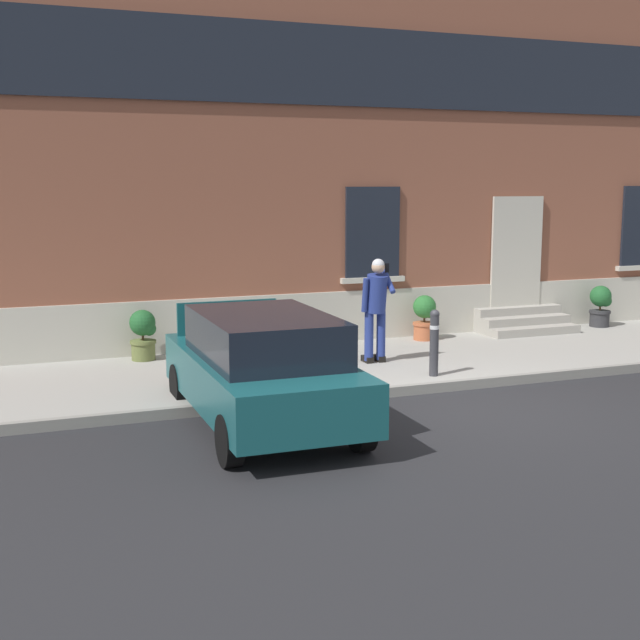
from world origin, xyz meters
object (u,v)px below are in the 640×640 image
Objects in this scene: planter_terracotta at (425,316)px; person_on_phone at (376,304)px; planter_cream at (299,327)px; bollard_far_left at (192,358)px; bollard_near_person at (434,340)px; planter_olive at (143,333)px; planter_charcoal at (601,305)px; hatchback_car_teal at (262,367)px.

person_on_phone is at bearing -138.25° from planter_terracotta.
planter_cream is 2.69m from planter_terracotta.
bollard_far_left is at bearing -167.88° from person_on_phone.
bollard_near_person is at bearing -115.42° from planter_terracotta.
planter_olive is (-4.01, 2.84, -0.11)m from bollard_near_person.
planter_charcoal is (9.26, 2.80, -0.11)m from bollard_far_left.
bollard_near_person is 1.36m from person_on_phone.
person_on_phone reaches higher than bollard_far_left.
bollard_near_person is at bearing -35.31° from planter_olive.
hatchback_car_teal is at bearing -62.57° from bollard_far_left.
planter_olive is 1.00× the size of planter_charcoal.
hatchback_car_teal reaches higher than planter_terracotta.
hatchback_car_teal is 4.11m from planter_cream.
planter_cream is (-0.91, 1.24, -0.55)m from person_on_phone.
bollard_far_left reaches higher than planter_terracotta.
bollard_far_left is 3.48m from planter_cream.
planter_olive is at bearing 93.99° from bollard_far_left.
bollard_far_left is 1.22× the size of planter_terracotta.
planter_charcoal is (6.80, 0.35, 0.00)m from planter_cream.
planter_cream is 1.00× the size of planter_terracotta.
planter_charcoal is (9.46, -0.04, 0.00)m from planter_olive.
bollard_far_left is at bearing -151.57° from planter_terracotta.
bollard_far_left reaches higher than planter_olive.
bollard_near_person reaches higher than planter_terracotta.
planter_charcoal is (8.63, 4.02, -0.18)m from hatchback_car_teal.
planter_charcoal is at bearing 2.92° from planter_cream.
planter_cream is at bearing -172.97° from planter_terracotta.
person_on_phone is at bearing -53.79° from planter_cream.
bollard_near_person and bollard_far_left have the same top height.
person_on_phone reaches higher than planter_cream.
planter_terracotta is (5.13, 2.78, -0.11)m from bollard_far_left.
planter_cream is at bearing 44.81° from bollard_far_left.
person_on_phone reaches higher than bollard_near_person.
hatchback_car_teal is 1.39m from bollard_far_left.
bollard_far_left reaches higher than planter_charcoal.
hatchback_car_teal is 3.68m from person_on_phone.
bollard_far_left is (-0.64, 1.23, -0.08)m from hatchback_car_teal.
planter_olive is 2.69m from planter_cream.
bollard_near_person is 1.22× the size of planter_terracotta.
bollard_near_person reaches higher than planter_cream.
planter_cream is at bearing -8.31° from planter_olive.
hatchback_car_teal is at bearing -116.46° from planter_cream.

